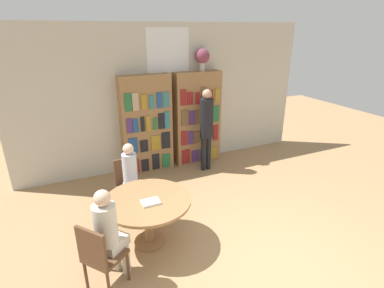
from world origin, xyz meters
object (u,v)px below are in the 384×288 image
object	(u,v)px
seated_reader_left	(131,178)
librarian_standing	(206,123)
flower_vase	(202,57)
chair_left_side	(129,183)
bookshelf_left	(147,125)
chair_near_camera	(100,255)
reading_table	(148,207)
bookshelf_right	(197,119)
seated_reader_right	(109,230)

from	to	relation	value
seated_reader_left	librarian_standing	world-z (taller)	librarian_standing
flower_vase	chair_left_side	world-z (taller)	flower_vase
bookshelf_left	librarian_standing	bearing A→B (deg)	-23.88
librarian_standing	chair_left_side	bearing A→B (deg)	-155.20
chair_left_side	librarian_standing	bearing A→B (deg)	-157.90
bookshelf_left	flower_vase	world-z (taller)	flower_vase
chair_near_camera	librarian_standing	xyz separation A→B (m)	(2.55, 2.38, 0.55)
librarian_standing	bookshelf_left	bearing A→B (deg)	156.12
chair_left_side	reading_table	bearing A→B (deg)	90.00
flower_vase	chair_near_camera	distance (m)	4.34
bookshelf_left	chair_left_side	distance (m)	1.62
chair_near_camera	seated_reader_left	bearing A→B (deg)	113.76
flower_vase	reading_table	size ratio (longest dim) A/B	0.38
seated_reader_left	librarian_standing	xyz separation A→B (m)	(1.85, 1.05, 0.37)
bookshelf_right	chair_left_side	world-z (taller)	bookshelf_right
bookshelf_left	seated_reader_right	world-z (taller)	bookshelf_left
reading_table	chair_left_side	world-z (taller)	chair_left_side
bookshelf_left	librarian_standing	xyz separation A→B (m)	(1.13, -0.50, 0.05)
flower_vase	chair_near_camera	size ratio (longest dim) A/B	0.50
seated_reader_right	flower_vase	bearing A→B (deg)	98.83
bookshelf_right	seated_reader_left	size ratio (longest dim) A/B	1.63
seated_reader_right	bookshelf_left	bearing A→B (deg)	116.58
chair_left_side	bookshelf_left	bearing A→B (deg)	-120.86
chair_left_side	seated_reader_left	bearing A→B (deg)	90.00
reading_table	bookshelf_right	bearing A→B (deg)	51.38
flower_vase	seated_reader_left	distance (m)	3.00
chair_near_camera	librarian_standing	world-z (taller)	librarian_standing
bookshelf_left	seated_reader_left	bearing A→B (deg)	-114.92
seated_reader_right	seated_reader_left	bearing A→B (deg)	116.84
chair_near_camera	reading_table	bearing A→B (deg)	90.00
reading_table	chair_near_camera	xyz separation A→B (m)	(-0.73, -0.59, -0.08)
reading_table	seated_reader_left	xyz separation A→B (m)	(-0.04, 0.75, 0.10)
reading_table	seated_reader_left	bearing A→B (deg)	92.70
chair_left_side	seated_reader_right	xyz separation A→B (m)	(-0.55, -1.41, 0.21)
chair_left_side	librarian_standing	xyz separation A→B (m)	(1.86, 0.86, 0.55)
seated_reader_right	librarian_standing	bearing A→B (deg)	94.64
reading_table	librarian_standing	size ratio (longest dim) A/B	0.69
flower_vase	librarian_standing	xyz separation A→B (m)	(-0.13, -0.51, -1.26)
chair_left_side	librarian_standing	size ratio (longest dim) A/B	0.52
flower_vase	seated_reader_left	world-z (taller)	flower_vase
flower_vase	seated_reader_right	world-z (taller)	flower_vase
bookshelf_right	flower_vase	bearing A→B (deg)	2.49
seated_reader_left	seated_reader_right	world-z (taller)	seated_reader_right
bookshelf_right	chair_left_side	size ratio (longest dim) A/B	2.25
chair_near_camera	librarian_standing	distance (m)	3.53
bookshelf_right	chair_near_camera	size ratio (longest dim) A/B	2.25
reading_table	chair_near_camera	world-z (taller)	chair_near_camera
seated_reader_left	librarian_standing	size ratio (longest dim) A/B	0.71
librarian_standing	bookshelf_right	bearing A→B (deg)	87.69
flower_vase	seated_reader_right	distance (m)	4.09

